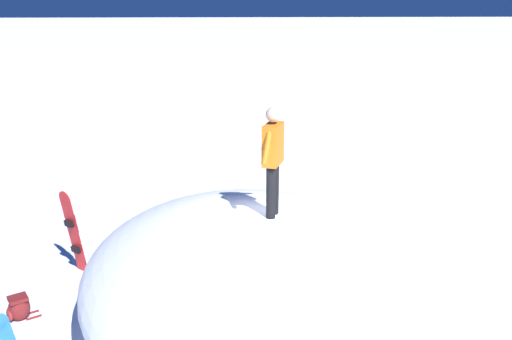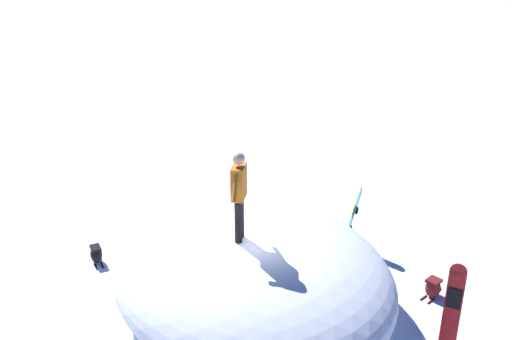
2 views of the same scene
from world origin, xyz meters
name	(u,v)px [view 1 (image 1 of 2)]	position (x,y,z in m)	size (l,w,h in m)	color
ground	(291,330)	(0.00, 0.00, 0.00)	(240.00, 240.00, 0.00)	white
snow_mound	(257,277)	(-0.52, 0.12, 0.87)	(5.24, 6.40, 1.74)	white
snowboarder_standing	(273,155)	(-0.27, 0.46, 2.70)	(0.43, 0.99, 1.68)	black
snowboard_secondary_upright	(73,231)	(-3.79, 2.01, 0.86)	(0.40, 0.40, 1.66)	red
backpack_far	(18,308)	(-4.30, 0.49, 0.21)	(0.54, 0.46, 0.41)	maroon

